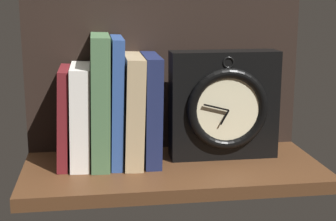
% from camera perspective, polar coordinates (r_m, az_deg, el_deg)
% --- Properties ---
extents(ground_plane, '(0.59, 0.27, 0.03)m').
position_cam_1_polar(ground_plane, '(1.03, 0.59, -6.78)').
color(ground_plane, '#4C2D19').
extents(back_panel, '(0.59, 0.01, 0.35)m').
position_cam_1_polar(back_panel, '(1.10, -0.42, 4.79)').
color(back_panel, black).
rests_on(back_panel, ground_plane).
extents(book_maroon_dawkins, '(0.03, 0.13, 0.19)m').
position_cam_1_polar(book_maroon_dawkins, '(1.03, -11.58, -0.68)').
color(book_maroon_dawkins, maroon).
rests_on(book_maroon_dawkins, ground_plane).
extents(book_white_catcher, '(0.04, 0.15, 0.20)m').
position_cam_1_polar(book_white_catcher, '(1.02, -9.80, -0.52)').
color(book_white_catcher, silver).
rests_on(book_white_catcher, ground_plane).
extents(book_green_romantic, '(0.04, 0.16, 0.26)m').
position_cam_1_polar(book_green_romantic, '(1.02, -7.63, 1.18)').
color(book_green_romantic, '#476B44').
rests_on(book_green_romantic, ground_plane).
extents(book_blue_modern, '(0.03, 0.15, 0.25)m').
position_cam_1_polar(book_blue_modern, '(1.02, -5.82, 1.10)').
color(book_blue_modern, '#2D4C8E').
rests_on(book_blue_modern, ground_plane).
extents(book_tan_shortstories, '(0.04, 0.16, 0.22)m').
position_cam_1_polar(book_tan_shortstories, '(1.02, -4.01, 0.16)').
color(book_tan_shortstories, tan).
rests_on(book_tan_shortstories, ground_plane).
extents(book_navy_bierce, '(0.04, 0.15, 0.22)m').
position_cam_1_polar(book_navy_bierce, '(1.03, -1.97, 0.23)').
color(book_navy_bierce, '#192147').
rests_on(book_navy_bierce, ground_plane).
extents(framed_clock, '(0.22, 0.07, 0.22)m').
position_cam_1_polar(framed_clock, '(1.05, 6.34, 0.57)').
color(framed_clock, black).
rests_on(framed_clock, ground_plane).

